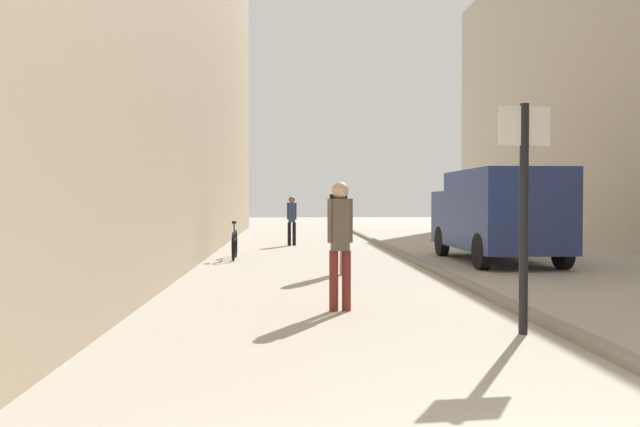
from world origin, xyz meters
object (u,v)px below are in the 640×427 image
(bicycle_leaning, at_px, (235,244))
(pedestrian_mid_block, at_px, (340,237))
(pedestrian_main_foreground, at_px, (292,217))
(delivery_van, at_px, (497,213))
(pedestrian_far_crossing, at_px, (338,221))
(street_sign_post, at_px, (524,197))

(bicycle_leaning, bearing_deg, pedestrian_mid_block, -76.46)
(pedestrian_main_foreground, distance_m, bicycle_leaning, 4.96)
(delivery_van, distance_m, bicycle_leaning, 6.61)
(pedestrian_main_foreground, height_order, pedestrian_far_crossing, pedestrian_far_crossing)
(pedestrian_far_crossing, relative_size, bicycle_leaning, 1.06)
(pedestrian_mid_block, distance_m, delivery_van, 7.85)
(pedestrian_mid_block, height_order, bicycle_leaning, pedestrian_mid_block)
(pedestrian_mid_block, relative_size, bicycle_leaning, 1.00)
(pedestrian_mid_block, bearing_deg, delivery_van, 48.79)
(bicycle_leaning, bearing_deg, delivery_van, -11.40)
(pedestrian_far_crossing, bearing_deg, pedestrian_main_foreground, 83.05)
(pedestrian_main_foreground, xyz_separation_m, pedestrian_mid_block, (0.56, -12.29, 0.07))
(pedestrian_mid_block, height_order, street_sign_post, street_sign_post)
(delivery_van, bearing_deg, pedestrian_main_foreground, 130.24)
(pedestrian_mid_block, distance_m, pedestrian_far_crossing, 4.13)
(pedestrian_far_crossing, relative_size, street_sign_post, 0.72)
(pedestrian_mid_block, relative_size, delivery_van, 0.36)
(pedestrian_main_foreground, relative_size, pedestrian_mid_block, 0.93)
(delivery_van, bearing_deg, street_sign_post, -107.26)
(pedestrian_far_crossing, height_order, street_sign_post, street_sign_post)
(pedestrian_main_foreground, bearing_deg, delivery_van, -54.19)
(pedestrian_far_crossing, relative_size, delivery_van, 0.38)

